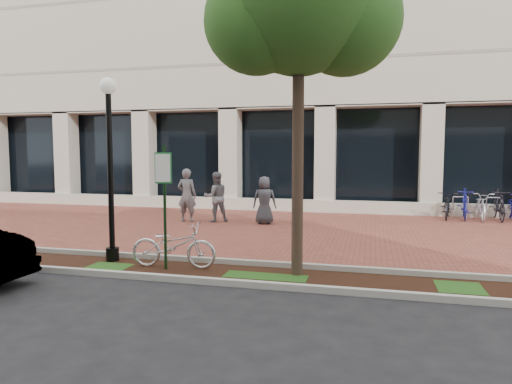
% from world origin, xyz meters
% --- Properties ---
extents(ground, '(120.00, 120.00, 0.00)m').
position_xyz_m(ground, '(0.00, 0.00, 0.00)').
color(ground, black).
rests_on(ground, ground).
extents(brick_plaza, '(40.00, 9.00, 0.01)m').
position_xyz_m(brick_plaza, '(0.00, 0.00, 0.01)').
color(brick_plaza, brown).
rests_on(brick_plaza, ground).
extents(planting_strip, '(40.00, 1.50, 0.01)m').
position_xyz_m(planting_strip, '(0.00, -5.25, 0.01)').
color(planting_strip, black).
rests_on(planting_strip, ground).
extents(curb_plaza_side, '(40.00, 0.12, 0.12)m').
position_xyz_m(curb_plaza_side, '(0.00, -4.50, 0.06)').
color(curb_plaza_side, '#A7A69D').
rests_on(curb_plaza_side, ground).
extents(curb_street_side, '(40.00, 0.12, 0.12)m').
position_xyz_m(curb_street_side, '(0.00, -6.00, 0.06)').
color(curb_street_side, '#A7A69D').
rests_on(curb_street_side, ground).
extents(near_office_building, '(40.00, 12.12, 16.00)m').
position_xyz_m(near_office_building, '(0.00, 10.47, 10.05)').
color(near_office_building, beige).
rests_on(near_office_building, ground).
extents(parking_sign, '(0.34, 0.07, 2.53)m').
position_xyz_m(parking_sign, '(-0.21, -5.24, 1.60)').
color(parking_sign, '#143817').
rests_on(parking_sign, ground).
extents(lamppost, '(0.36, 0.36, 3.97)m').
position_xyz_m(lamppost, '(-1.66, -4.85, 2.25)').
color(lamppost, black).
rests_on(lamppost, ground).
extents(street_tree, '(3.62, 3.02, 6.83)m').
position_xyz_m(street_tree, '(2.49, -4.96, 5.12)').
color(street_tree, '#443327').
rests_on(street_tree, ground).
extents(locked_bicycle, '(1.84, 0.77, 0.94)m').
position_xyz_m(locked_bicycle, '(-0.10, -5.06, 0.47)').
color(locked_bicycle, silver).
rests_on(locked_bicycle, ground).
extents(pedestrian_left, '(0.68, 0.45, 1.84)m').
position_xyz_m(pedestrian_left, '(-2.29, 0.84, 0.92)').
color(pedestrian_left, slate).
rests_on(pedestrian_left, ground).
extents(pedestrian_mid, '(1.05, 0.98, 1.72)m').
position_xyz_m(pedestrian_mid, '(-1.34, 1.10, 0.86)').
color(pedestrian_mid, slate).
rests_on(pedestrian_mid, ground).
extents(pedestrian_right, '(0.85, 0.63, 1.60)m').
position_xyz_m(pedestrian_right, '(0.39, 1.04, 0.80)').
color(pedestrian_right, '#2A2B2F').
rests_on(pedestrian_right, ground).
extents(bike_rack_cluster, '(3.57, 1.97, 1.10)m').
position_xyz_m(bike_rack_cluster, '(7.86, 3.87, 0.52)').
color(bike_rack_cluster, black).
rests_on(bike_rack_cluster, ground).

